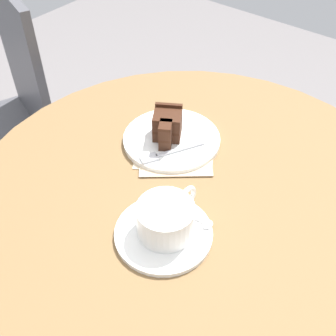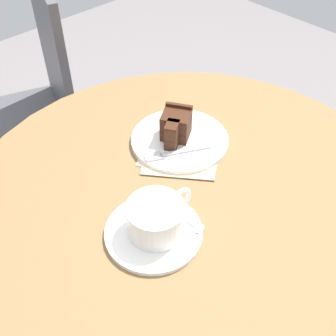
# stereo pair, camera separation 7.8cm
# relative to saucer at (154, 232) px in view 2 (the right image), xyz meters

# --- Properties ---
(cafe_table) EXTENTS (0.88, 0.88, 0.70)m
(cafe_table) POSITION_rel_saucer_xyz_m (0.11, 0.01, -0.11)
(cafe_table) COLOR brown
(cafe_table) RESTS_ON ground
(saucer) EXTENTS (0.17, 0.17, 0.01)m
(saucer) POSITION_rel_saucer_xyz_m (0.00, 0.00, 0.00)
(saucer) COLOR white
(saucer) RESTS_ON cafe_table
(coffee_cup) EXTENTS (0.13, 0.10, 0.06)m
(coffee_cup) POSITION_rel_saucer_xyz_m (0.01, -0.00, 0.03)
(coffee_cup) COLOR white
(coffee_cup) RESTS_ON saucer
(teaspoon) EXTENTS (0.02, 0.10, 0.00)m
(teaspoon) POSITION_rel_saucer_xyz_m (0.06, -0.02, 0.01)
(teaspoon) COLOR #B7B7BC
(teaspoon) RESTS_ON saucer
(cake_plate) EXTENTS (0.20, 0.20, 0.01)m
(cake_plate) POSITION_rel_saucer_xyz_m (0.20, 0.14, 0.00)
(cake_plate) COLOR white
(cake_plate) RESTS_ON cafe_table
(cake_slice) EXTENTS (0.09, 0.08, 0.06)m
(cake_slice) POSITION_rel_saucer_xyz_m (0.20, 0.15, 0.04)
(cake_slice) COLOR #422619
(cake_slice) RESTS_ON cake_plate
(fork) EXTENTS (0.13, 0.08, 0.00)m
(fork) POSITION_rel_saucer_xyz_m (0.15, 0.12, 0.01)
(fork) COLOR #B7B7BC
(fork) RESTS_ON cake_plate
(napkin) EXTENTS (0.23, 0.22, 0.00)m
(napkin) POSITION_rel_saucer_xyz_m (0.19, 0.12, -0.00)
(napkin) COLOR beige
(napkin) RESTS_ON cafe_table
(cafe_chair) EXTENTS (0.49, 0.49, 0.87)m
(cafe_chair) POSITION_rel_saucer_xyz_m (0.17, 0.77, -0.20)
(cafe_chair) COLOR #4C4C51
(cafe_chair) RESTS_ON ground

